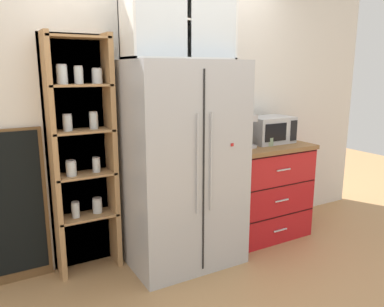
{
  "coord_description": "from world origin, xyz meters",
  "views": [
    {
      "loc": [
        -1.47,
        -2.74,
        1.65
      ],
      "look_at": [
        0.1,
        -0.0,
        0.95
      ],
      "focal_mm": 35.43,
      "sensor_mm": 36.0,
      "label": 1
    }
  ],
  "objects_px": {
    "mug_red": "(266,141)",
    "chalkboard_menu": "(6,208)",
    "refrigerator": "(182,165)",
    "mug_sage": "(269,141)",
    "bottle_cobalt": "(289,130)",
    "microwave": "(269,130)",
    "coffee_maker": "(242,131)"
  },
  "relations": [
    {
      "from": "mug_red",
      "to": "chalkboard_menu",
      "type": "xyz_separation_m",
      "value": [
        -2.29,
        0.3,
        -0.36
      ]
    },
    {
      "from": "refrigerator",
      "to": "mug_sage",
      "type": "distance_m",
      "value": 0.95
    },
    {
      "from": "mug_sage",
      "to": "bottle_cobalt",
      "type": "distance_m",
      "value": 0.42
    },
    {
      "from": "refrigerator",
      "to": "microwave",
      "type": "bearing_deg",
      "value": 6.21
    },
    {
      "from": "microwave",
      "to": "coffee_maker",
      "type": "xyz_separation_m",
      "value": [
        -0.38,
        -0.04,
        0.03
      ]
    },
    {
      "from": "bottle_cobalt",
      "to": "chalkboard_menu",
      "type": "xyz_separation_m",
      "value": [
        -2.68,
        0.2,
        -0.43
      ]
    },
    {
      "from": "refrigerator",
      "to": "microwave",
      "type": "height_order",
      "value": "refrigerator"
    },
    {
      "from": "refrigerator",
      "to": "bottle_cobalt",
      "type": "relative_size",
      "value": 6.99
    },
    {
      "from": "microwave",
      "to": "chalkboard_menu",
      "type": "height_order",
      "value": "chalkboard_menu"
    },
    {
      "from": "mug_sage",
      "to": "mug_red",
      "type": "height_order",
      "value": "same"
    },
    {
      "from": "refrigerator",
      "to": "mug_red",
      "type": "relative_size",
      "value": 14.53
    },
    {
      "from": "coffee_maker",
      "to": "bottle_cobalt",
      "type": "height_order",
      "value": "coffee_maker"
    },
    {
      "from": "mug_red",
      "to": "chalkboard_menu",
      "type": "distance_m",
      "value": 2.34
    },
    {
      "from": "microwave",
      "to": "bottle_cobalt",
      "type": "distance_m",
      "value": 0.28
    },
    {
      "from": "coffee_maker",
      "to": "mug_sage",
      "type": "distance_m",
      "value": 0.3
    },
    {
      "from": "refrigerator",
      "to": "bottle_cobalt",
      "type": "height_order",
      "value": "refrigerator"
    },
    {
      "from": "chalkboard_menu",
      "to": "refrigerator",
      "type": "bearing_deg",
      "value": -13.71
    },
    {
      "from": "coffee_maker",
      "to": "bottle_cobalt",
      "type": "bearing_deg",
      "value": 4.94
    },
    {
      "from": "mug_red",
      "to": "bottle_cobalt",
      "type": "distance_m",
      "value": 0.4
    },
    {
      "from": "coffee_maker",
      "to": "mug_sage",
      "type": "height_order",
      "value": "coffee_maker"
    },
    {
      "from": "refrigerator",
      "to": "mug_sage",
      "type": "relative_size",
      "value": 13.83
    },
    {
      "from": "refrigerator",
      "to": "coffee_maker",
      "type": "height_order",
      "value": "refrigerator"
    },
    {
      "from": "coffee_maker",
      "to": "mug_red",
      "type": "distance_m",
      "value": 0.29
    },
    {
      "from": "microwave",
      "to": "chalkboard_menu",
      "type": "distance_m",
      "value": 2.45
    },
    {
      "from": "coffee_maker",
      "to": "mug_red",
      "type": "relative_size",
      "value": 2.61
    },
    {
      "from": "chalkboard_menu",
      "to": "coffee_maker",
      "type": "bearing_deg",
      "value": -7.2
    },
    {
      "from": "bottle_cobalt",
      "to": "chalkboard_menu",
      "type": "bearing_deg",
      "value": 175.74
    },
    {
      "from": "coffee_maker",
      "to": "mug_red",
      "type": "xyz_separation_m",
      "value": [
        0.27,
        -0.04,
        -0.11
      ]
    },
    {
      "from": "mug_sage",
      "to": "chalkboard_menu",
      "type": "distance_m",
      "value": 2.35
    },
    {
      "from": "refrigerator",
      "to": "chalkboard_menu",
      "type": "bearing_deg",
      "value": 166.29
    },
    {
      "from": "mug_sage",
      "to": "mug_red",
      "type": "bearing_deg",
      "value": 89.79
    },
    {
      "from": "refrigerator",
      "to": "mug_red",
      "type": "distance_m",
      "value": 0.95
    }
  ]
}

